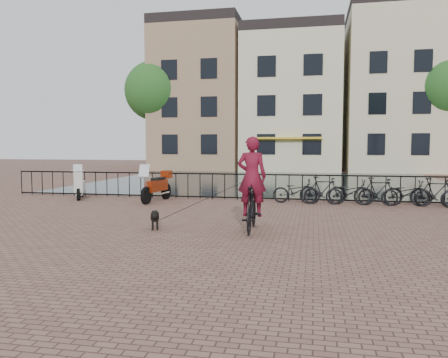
% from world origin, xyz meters
% --- Properties ---
extents(ground, '(100.00, 100.00, 0.00)m').
position_xyz_m(ground, '(0.00, 0.00, 0.00)').
color(ground, brown).
rests_on(ground, ground).
extents(canal_water, '(20.00, 20.00, 0.00)m').
position_xyz_m(canal_water, '(0.00, 17.30, 0.00)').
color(canal_water, black).
rests_on(canal_water, ground).
extents(railing, '(20.00, 0.05, 1.02)m').
position_xyz_m(railing, '(0.00, 8.00, 0.50)').
color(railing, black).
rests_on(railing, ground).
extents(canal_house_left, '(7.50, 9.00, 12.80)m').
position_xyz_m(canal_house_left, '(-7.50, 30.00, 6.40)').
color(canal_house_left, '#987758').
rests_on(canal_house_left, ground).
extents(canal_house_mid, '(8.00, 9.50, 11.80)m').
position_xyz_m(canal_house_mid, '(0.50, 30.00, 5.90)').
color(canal_house_mid, beige).
rests_on(canal_house_mid, ground).
extents(canal_house_right, '(7.00, 9.00, 13.30)m').
position_xyz_m(canal_house_right, '(8.50, 30.00, 6.65)').
color(canal_house_right, '#C6BC93').
rests_on(canal_house_right, ground).
extents(tree_far_left, '(5.04, 5.04, 9.27)m').
position_xyz_m(tree_far_left, '(-11.00, 27.00, 6.73)').
color(tree_far_left, black).
rests_on(tree_far_left, ground).
extents(tree_far_right, '(4.76, 4.76, 8.76)m').
position_xyz_m(tree_far_right, '(12.00, 27.00, 6.35)').
color(tree_far_right, black).
rests_on(tree_far_right, ground).
extents(cyclist, '(0.88, 2.02, 2.73)m').
position_xyz_m(cyclist, '(0.92, 1.89, 1.04)').
color(cyclist, black).
rests_on(cyclist, ground).
extents(dog, '(0.51, 0.82, 0.53)m').
position_xyz_m(dog, '(-1.52, 1.69, 0.26)').
color(dog, black).
rests_on(dog, ground).
extents(motorcycle, '(0.76, 2.11, 1.47)m').
position_xyz_m(motorcycle, '(-3.38, 6.81, 0.74)').
color(motorcycle, maroon).
rests_on(motorcycle, ground).
extents(scooter, '(1.03, 1.58, 1.43)m').
position_xyz_m(scooter, '(-6.69, 7.07, 0.71)').
color(scooter, silver).
rests_on(scooter, ground).
extents(parked_bike_0, '(1.76, 0.76, 0.90)m').
position_xyz_m(parked_bike_0, '(1.80, 7.40, 0.45)').
color(parked_bike_0, black).
rests_on(parked_bike_0, ground).
extents(parked_bike_1, '(1.70, 0.63, 1.00)m').
position_xyz_m(parked_bike_1, '(2.75, 7.40, 0.50)').
color(parked_bike_1, black).
rests_on(parked_bike_1, ground).
extents(parked_bike_2, '(1.77, 0.77, 0.90)m').
position_xyz_m(parked_bike_2, '(3.70, 7.40, 0.45)').
color(parked_bike_2, black).
rests_on(parked_bike_2, ground).
extents(parked_bike_3, '(1.68, 0.53, 1.00)m').
position_xyz_m(parked_bike_3, '(4.65, 7.40, 0.50)').
color(parked_bike_3, black).
rests_on(parked_bike_3, ground).
extents(parked_bike_4, '(1.75, 0.72, 0.90)m').
position_xyz_m(parked_bike_4, '(5.60, 7.40, 0.45)').
color(parked_bike_4, black).
rests_on(parked_bike_4, ground).
extents(parked_bike_5, '(1.70, 0.64, 1.00)m').
position_xyz_m(parked_bike_5, '(6.55, 7.40, 0.50)').
color(parked_bike_5, black).
rests_on(parked_bike_5, ground).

